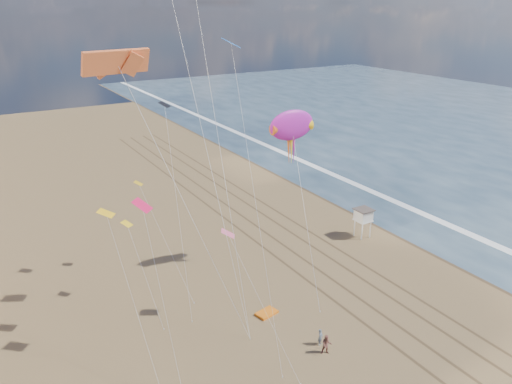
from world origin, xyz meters
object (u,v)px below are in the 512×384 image
Objects in this scene: lifeguard_stand at (363,215)px; kite_flyer_a at (320,337)px; show_kite at (292,126)px; grounded_kite at (267,313)px; kite_flyer_b at (327,345)px.

lifeguard_stand is 22.59m from kite_flyer_a.
show_kite is at bearing -174.96° from lifeguard_stand.
kite_flyer_b is at bearing -92.00° from grounded_kite.
lifeguard_stand is 1.87× the size of grounded_kite.
lifeguard_stand is at bearing 10.84° from grounded_kite.
kite_flyer_a is at bearing -87.66° from grounded_kite.
show_kite reaches higher than kite_flyer_a.
lifeguard_stand is 2.44× the size of kite_flyer_a.
show_kite is 12.33× the size of kite_flyer_a.
show_kite is 20.75m from kite_flyer_a.
grounded_kite is 1.12× the size of kite_flyer_b.
kite_flyer_a reaches higher than grounded_kite.
kite_flyer_b is (1.30, -7.33, 0.77)m from grounded_kite.
grounded_kite is at bearing 128.53° from kite_flyer_b.
grounded_kite is 18.64m from show_kite.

